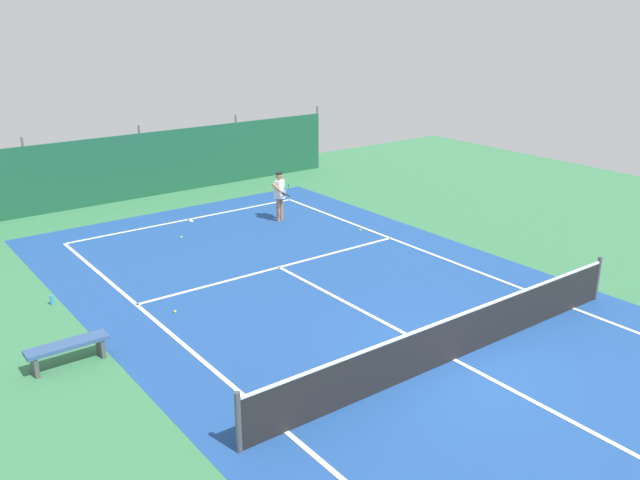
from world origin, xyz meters
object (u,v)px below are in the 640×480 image
at_px(tennis_ball_midcourt, 175,312).
at_px(tennis_net, 455,337).
at_px(tennis_player, 280,193).
at_px(water_bottle, 52,300).
at_px(tennis_ball_by_sideline, 181,237).
at_px(courtside_bench, 67,348).
at_px(tennis_ball_near_player, 360,230).

bearing_deg(tennis_ball_midcourt, tennis_net, -56.77).
distance_m(tennis_player, water_bottle, 8.51).
bearing_deg(tennis_net, tennis_player, 76.37).
bearing_deg(tennis_ball_by_sideline, water_bottle, -150.43).
xyz_separation_m(tennis_net, courtside_bench, (-6.31, 4.47, -0.14)).
distance_m(tennis_ball_by_sideline, courtside_bench, 7.85).
relative_size(tennis_player, tennis_ball_midcourt, 24.85).
relative_size(tennis_ball_midcourt, tennis_ball_by_sideline, 1.00).
distance_m(tennis_net, tennis_ball_near_player, 8.45).
xyz_separation_m(tennis_player, tennis_ball_near_player, (1.41, -2.47, -0.93)).
bearing_deg(tennis_ball_by_sideline, tennis_net, -84.20).
bearing_deg(tennis_net, water_bottle, 126.83).
xyz_separation_m(tennis_player, water_bottle, (-8.14, -2.35, -0.84)).
bearing_deg(tennis_ball_by_sideline, tennis_player, -5.05).
distance_m(tennis_ball_by_sideline, water_bottle, 5.38).
bearing_deg(water_bottle, tennis_net, -53.17).
xyz_separation_m(tennis_net, tennis_ball_by_sideline, (-1.05, 10.29, -0.48)).
xyz_separation_m(tennis_ball_midcourt, tennis_ball_by_sideline, (2.51, 4.86, 0.00)).
xyz_separation_m(tennis_player, tennis_ball_midcourt, (-5.98, -4.55, -0.93)).
xyz_separation_m(tennis_net, tennis_ball_midcourt, (-3.56, 5.43, -0.48)).
height_order(tennis_player, tennis_ball_midcourt, tennis_player).
bearing_deg(tennis_net, tennis_ball_by_sideline, 95.80).
distance_m(tennis_player, tennis_ball_near_player, 2.99).
xyz_separation_m(courtside_bench, water_bottle, (0.59, 3.17, -0.25)).
bearing_deg(tennis_player, courtside_bench, 6.04).
bearing_deg(tennis_player, water_bottle, -10.15).
bearing_deg(tennis_ball_near_player, tennis_net, -117.00).
height_order(tennis_net, tennis_ball_by_sideline, tennis_net).
height_order(tennis_ball_by_sideline, courtside_bench, courtside_bench).
distance_m(tennis_ball_midcourt, water_bottle, 3.09).
bearing_deg(tennis_ball_near_player, courtside_bench, -163.30).
bearing_deg(water_bottle, tennis_ball_by_sideline, 29.57).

